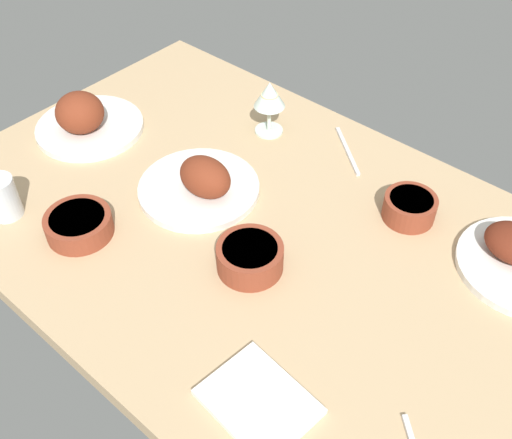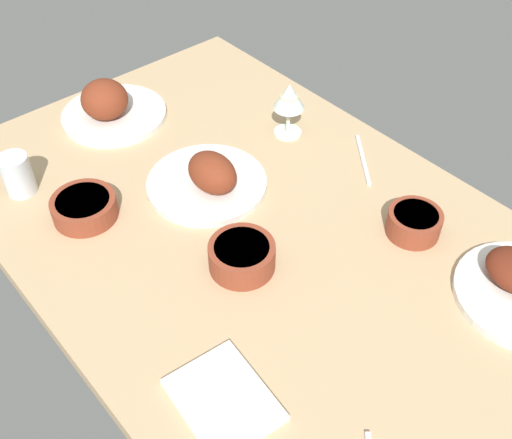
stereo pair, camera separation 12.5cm
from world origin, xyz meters
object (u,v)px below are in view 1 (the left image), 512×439
(bowl_cream, at_px, (250,257))
(water_tumbler, at_px, (2,197))
(folded_napkin, at_px, (258,402))
(bowl_soup, at_px, (410,207))
(plate_near_viewer, at_px, (201,184))
(bowl_potatoes, at_px, (79,224))
(wine_glass, at_px, (269,97))
(plate_far_side, at_px, (84,119))
(spoon_loose, at_px, (347,150))

(bowl_cream, bearing_deg, water_tumbler, -155.17)
(folded_napkin, bearing_deg, bowl_soup, 94.78)
(plate_near_viewer, height_order, bowl_potatoes, plate_near_viewer)
(wine_glass, xyz_separation_m, folded_napkin, (0.47, -0.58, -0.09))
(plate_far_side, height_order, bowl_cream, plate_far_side)
(plate_far_side, relative_size, bowl_potatoes, 1.93)
(water_tumbler, bearing_deg, plate_far_side, 110.52)
(spoon_loose, bearing_deg, water_tumbler, 96.19)
(water_tumbler, distance_m, spoon_loose, 0.78)
(folded_napkin, bearing_deg, plate_far_side, 160.97)
(plate_near_viewer, distance_m, folded_napkin, 0.52)
(plate_near_viewer, bearing_deg, plate_far_side, -176.32)
(spoon_loose, bearing_deg, bowl_soup, -164.37)
(bowl_potatoes, bearing_deg, bowl_cream, 26.12)
(bowl_soup, distance_m, folded_napkin, 0.54)
(water_tumbler, relative_size, spoon_loose, 0.52)
(wine_glass, distance_m, water_tumbler, 0.64)
(wine_glass, relative_size, folded_napkin, 0.80)
(plate_far_side, height_order, water_tumbler, plate_far_side)
(plate_far_side, relative_size, wine_glass, 1.89)
(bowl_potatoes, bearing_deg, folded_napkin, -5.37)
(bowl_soup, xyz_separation_m, wine_glass, (-0.42, 0.04, 0.07))
(wine_glass, xyz_separation_m, water_tumbler, (-0.23, -0.59, -0.05))
(plate_far_side, bearing_deg, wine_glass, 41.30)
(plate_far_side, xyz_separation_m, folded_napkin, (0.81, -0.28, -0.03))
(spoon_loose, bearing_deg, bowl_cream, 138.16)
(water_tumbler, xyz_separation_m, folded_napkin, (0.70, 0.02, -0.04))
(plate_far_side, bearing_deg, bowl_potatoes, -39.71)
(plate_near_viewer, xyz_separation_m, bowl_soup, (0.38, 0.24, -0.00))
(bowl_potatoes, relative_size, spoon_loose, 0.76)
(plate_near_viewer, distance_m, water_tumbler, 0.42)
(bowl_soup, xyz_separation_m, spoon_loose, (-0.23, 0.10, -0.02))
(plate_near_viewer, height_order, bowl_cream, plate_near_viewer)
(plate_far_side, height_order, wine_glass, wine_glass)
(plate_far_side, height_order, spoon_loose, plate_far_side)
(bowl_potatoes, relative_size, folded_napkin, 0.78)
(plate_near_viewer, bearing_deg, spoon_loose, 64.99)
(bowl_potatoes, height_order, water_tumbler, water_tumbler)
(plate_near_viewer, relative_size, wine_glass, 1.92)
(plate_far_side, distance_m, water_tumbler, 0.31)
(plate_near_viewer, bearing_deg, bowl_potatoes, -112.35)
(plate_near_viewer, xyz_separation_m, water_tumbler, (-0.27, -0.32, 0.02))
(wine_glass, bearing_deg, plate_far_side, -138.70)
(bowl_cream, bearing_deg, wine_glass, 125.49)
(bowl_soup, distance_m, wine_glass, 0.43)
(plate_near_viewer, bearing_deg, water_tumbler, -130.01)
(bowl_potatoes, xyz_separation_m, water_tumbler, (-0.16, -0.07, 0.02))
(plate_far_side, bearing_deg, bowl_soup, 18.85)
(bowl_cream, bearing_deg, bowl_potatoes, -153.88)
(bowl_potatoes, xyz_separation_m, spoon_loose, (0.26, 0.59, -0.02))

